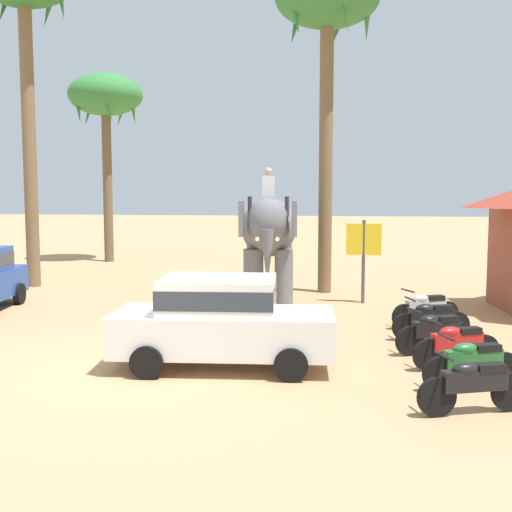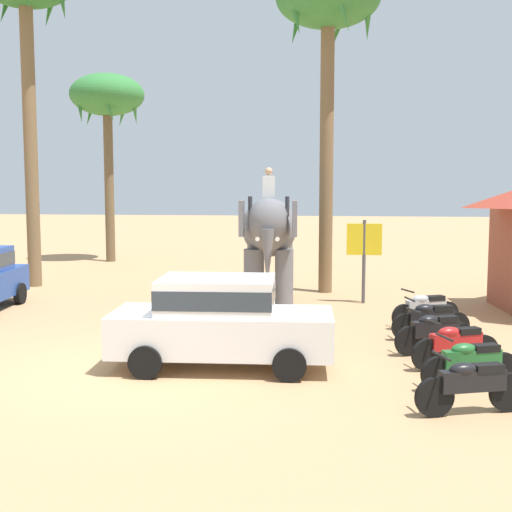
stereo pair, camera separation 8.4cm
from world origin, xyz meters
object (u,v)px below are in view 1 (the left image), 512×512
object	(u,v)px
signboard_yellow	(364,245)
elephant_with_mahout	(269,234)
motorcycle_fourth_in_row	(436,331)
motorcycle_nearest_camera	(474,384)
palm_tree_near_hut	(106,100)
motorcycle_second_in_row	(473,362)
car_sedan_foreground	(222,319)
motorcycle_far_in_row	(431,319)
palm_tree_behind_elephant	(327,10)
motorcycle_mid_row	(457,344)
motorcycle_end_of_row	(426,308)

from	to	relation	value
signboard_yellow	elephant_with_mahout	bearing A→B (deg)	-179.89
motorcycle_fourth_in_row	motorcycle_nearest_camera	bearing A→B (deg)	-89.59
palm_tree_near_hut	motorcycle_second_in_row	bearing A→B (deg)	-55.12
elephant_with_mahout	car_sedan_foreground	bearing A→B (deg)	-91.51
motorcycle_far_in_row	palm_tree_behind_elephant	size ratio (longest dim) A/B	0.18
motorcycle_far_in_row	signboard_yellow	size ratio (longest dim) A/B	0.73
motorcycle_mid_row	motorcycle_fourth_in_row	world-z (taller)	same
palm_tree_behind_elephant	signboard_yellow	bearing A→B (deg)	-59.05
motorcycle_mid_row	motorcycle_nearest_camera	bearing A→B (deg)	-94.36
motorcycle_fourth_in_row	motorcycle_mid_row	bearing A→B (deg)	-78.59
motorcycle_end_of_row	signboard_yellow	world-z (taller)	signboard_yellow
motorcycle_nearest_camera	motorcycle_far_in_row	bearing A→B (deg)	89.30
elephant_with_mahout	motorcycle_second_in_row	bearing A→B (deg)	-62.62
motorcycle_second_in_row	signboard_yellow	xyz separation A→B (m)	(-1.47, 8.13, 1.22)
motorcycle_second_in_row	palm_tree_behind_elephant	size ratio (longest dim) A/B	0.17
motorcycle_end_of_row	motorcycle_mid_row	bearing A→B (deg)	-88.60
motorcycle_fourth_in_row	palm_tree_behind_elephant	xyz separation A→B (m)	(-2.35, 7.61, 8.21)
motorcycle_second_in_row	signboard_yellow	bearing A→B (deg)	100.28
elephant_with_mahout	palm_tree_near_hut	xyz separation A→B (m)	(-7.97, 9.35, 5.02)
motorcycle_fourth_in_row	motorcycle_far_in_row	xyz separation A→B (m)	(0.09, 1.27, 0.00)
car_sedan_foreground	motorcycle_nearest_camera	xyz separation A→B (m)	(4.17, -2.14, -0.46)
motorcycle_nearest_camera	motorcycle_far_in_row	world-z (taller)	same
elephant_with_mahout	motorcycle_nearest_camera	world-z (taller)	elephant_with_mahout
motorcycle_end_of_row	motorcycle_fourth_in_row	bearing A→B (deg)	-93.00
motorcycle_second_in_row	car_sedan_foreground	bearing A→B (deg)	168.73
motorcycle_nearest_camera	palm_tree_near_hut	bearing A→B (deg)	122.53
car_sedan_foreground	motorcycle_second_in_row	world-z (taller)	car_sedan_foreground
motorcycle_nearest_camera	motorcycle_fourth_in_row	size ratio (longest dim) A/B	1.03
motorcycle_mid_row	motorcycle_fourth_in_row	distance (m)	1.12
motorcycle_far_in_row	elephant_with_mahout	bearing A→B (deg)	132.20
motorcycle_nearest_camera	motorcycle_end_of_row	size ratio (longest dim) A/B	1.05
car_sedan_foreground	signboard_yellow	distance (m)	7.86
motorcycle_nearest_camera	motorcycle_second_in_row	distance (m)	1.29
motorcycle_second_in_row	motorcycle_fourth_in_row	world-z (taller)	same
motorcycle_fourth_in_row	signboard_yellow	xyz separation A→B (m)	(-1.22, 5.73, 1.22)
motorcycle_end_of_row	palm_tree_near_hut	size ratio (longest dim) A/B	0.20
motorcycle_nearest_camera	motorcycle_mid_row	distance (m)	2.58
car_sedan_foreground	motorcycle_second_in_row	size ratio (longest dim) A/B	2.41
motorcycle_nearest_camera	motorcycle_second_in_row	bearing A→B (deg)	79.66
motorcycle_second_in_row	palm_tree_behind_elephant	bearing A→B (deg)	104.59
signboard_yellow	motorcycle_second_in_row	bearing A→B (deg)	-79.72
elephant_with_mahout	motorcycle_fourth_in_row	xyz separation A→B (m)	(3.95, -5.72, -1.53)
signboard_yellow	motorcycle_far_in_row	bearing A→B (deg)	-73.70
motorcycle_second_in_row	motorcycle_far_in_row	xyz separation A→B (m)	(-0.17, 3.67, 0.00)
motorcycle_nearest_camera	motorcycle_fourth_in_row	world-z (taller)	same
elephant_with_mahout	motorcycle_mid_row	bearing A→B (deg)	-58.54
motorcycle_second_in_row	motorcycle_end_of_row	xyz separation A→B (m)	(-0.12, 4.94, 0.00)
motorcycle_nearest_camera	elephant_with_mahout	bearing A→B (deg)	112.96
motorcycle_second_in_row	motorcycle_end_of_row	world-z (taller)	same
motorcycle_end_of_row	palm_tree_near_hut	world-z (taller)	palm_tree_near_hut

